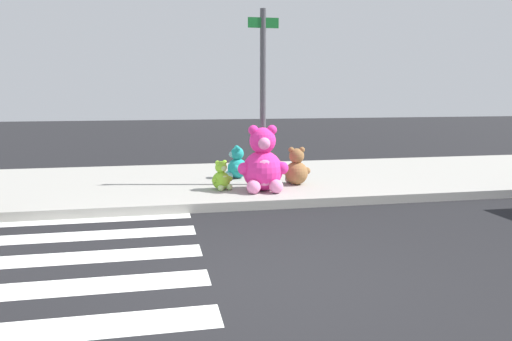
# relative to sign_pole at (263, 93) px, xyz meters

# --- Properties ---
(ground_plane) EXTENTS (60.00, 60.00, 0.00)m
(ground_plane) POSITION_rel_sign_pole_xyz_m (-1.00, -4.40, -1.85)
(ground_plane) COLOR black
(sidewalk) EXTENTS (28.00, 4.40, 0.15)m
(sidewalk) POSITION_rel_sign_pole_xyz_m (-1.00, 0.80, -1.77)
(sidewalk) COLOR #9E9B93
(sidewalk) RESTS_ON ground_plane
(crosswalk_stripes) EXTENTS (3.20, 6.75, 0.00)m
(crosswalk_stripes) POSITION_rel_sign_pole_xyz_m (-3.07, -4.60, -1.85)
(crosswalk_stripes) COLOR white
(crosswalk_stripes) RESTS_ON ground_plane
(sign_pole) EXTENTS (0.56, 0.11, 3.20)m
(sign_pole) POSITION_rel_sign_pole_xyz_m (0.00, 0.00, 0.00)
(sign_pole) COLOR #4C4C51
(sign_pole) RESTS_ON sidewalk
(plush_pink_large) EXTENTS (0.89, 0.79, 1.16)m
(plush_pink_large) POSITION_rel_sign_pole_xyz_m (-0.13, -0.58, -1.24)
(plush_pink_large) COLOR #F22D93
(plush_pink_large) RESTS_ON sidewalk
(plush_brown) EXTENTS (0.55, 0.49, 0.71)m
(plush_brown) POSITION_rel_sign_pole_xyz_m (0.62, -0.11, -1.41)
(plush_brown) COLOR olive
(plush_brown) RESTS_ON sidewalk
(plush_teal) EXTENTS (0.44, 0.51, 0.66)m
(plush_teal) POSITION_rel_sign_pole_xyz_m (-0.37, 0.80, -1.43)
(plush_teal) COLOR teal
(plush_teal) RESTS_ON sidewalk
(plush_lime) EXTENTS (0.39, 0.38, 0.53)m
(plush_lime) POSITION_rel_sign_pole_xyz_m (-0.82, -0.33, -1.49)
(plush_lime) COLOR #8CD133
(plush_lime) RESTS_ON sidewalk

